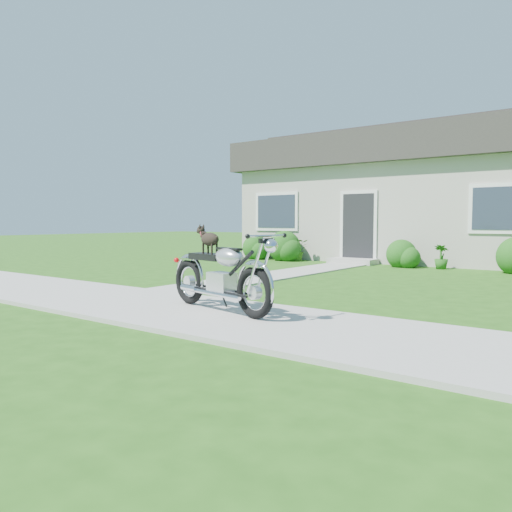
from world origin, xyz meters
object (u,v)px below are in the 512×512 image
Objects in this scene: potted_plant_left at (298,250)px; potted_plant_right at (441,257)px; house at (440,194)px; motorcycle_with_dog at (221,274)px.

potted_plant_left reaches higher than potted_plant_right.
house is at bearing 45.51° from potted_plant_left.
motorcycle_with_dog is at bearing -93.34° from potted_plant_right.
potted_plant_left is at bearing -134.49° from house.
potted_plant_left is (-3.38, -3.44, -1.81)m from house.
potted_plant_left is 9.31m from motorcycle_with_dog.
house is 4.05m from potted_plant_right.
potted_plant_right is at bearing -72.20° from house.
potted_plant_right is 8.42m from motorcycle_with_dog.
potted_plant_left is 4.49m from potted_plant_right.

